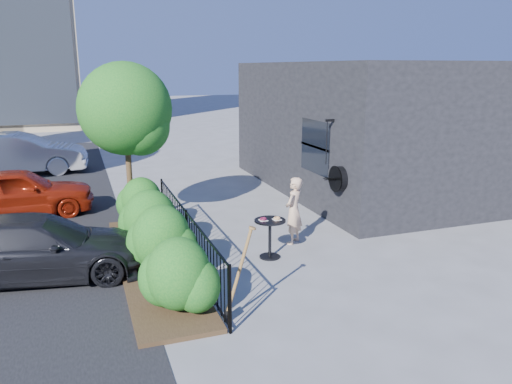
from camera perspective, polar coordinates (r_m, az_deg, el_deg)
name	(u,v)px	position (r m, az deg, el deg)	size (l,w,h in m)	color
ground	(257,253)	(10.74, 0.10, -6.94)	(120.00, 120.00, 0.00)	gray
shop_building	(370,126)	(16.63, 12.88, 7.34)	(6.22, 9.00, 4.00)	black
fence	(187,236)	(10.17, -7.90, -4.95)	(0.05, 6.05, 1.10)	black
planting_bed	(153,264)	(10.25, -11.67, -8.08)	(1.30, 6.00, 0.08)	#382616
shrubs	(156,231)	(10.13, -11.37, -4.36)	(1.10, 5.60, 1.24)	#145B1C
patio_tree	(129,115)	(12.29, -14.36, 8.56)	(2.20, 2.20, 3.94)	#3F2B19
cafe_table	(270,232)	(10.30, 1.60, -4.54)	(0.65, 0.65, 0.87)	black
woman	(294,211)	(11.12, 4.33, -2.13)	(0.55, 0.36, 1.51)	#D8AE8C
shovel	(237,279)	(7.84, -2.14, -9.88)	(0.52, 0.20, 1.53)	brown
car_red	(17,192)	(14.57, -25.65, -0.02)	(1.54, 3.82, 1.30)	#A3220D
car_silver	(21,154)	(20.32, -25.29, 3.98)	(1.60, 4.60, 1.52)	#B8B8BD
car_darkgrey	(38,247)	(10.19, -23.63, -5.83)	(1.66, 4.08, 1.18)	black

